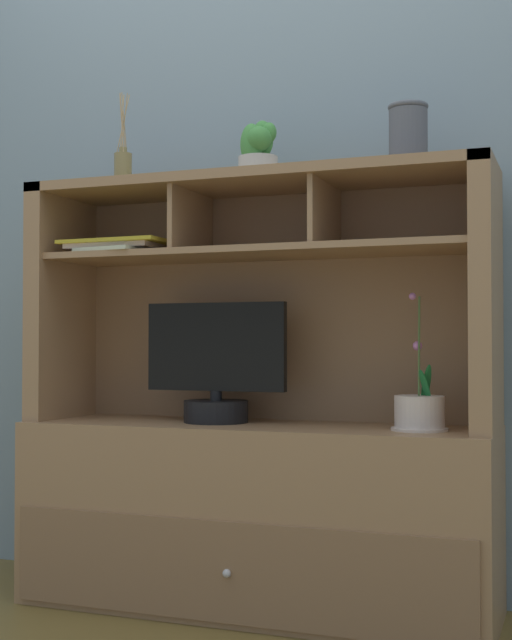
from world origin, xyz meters
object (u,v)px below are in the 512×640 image
(tv_monitor, at_px, (216,372))
(magazine_stack_left, at_px, (120,247))
(diffuser_bottle, at_px, (123,168))
(potted_succulent, at_px, (257,151))
(potted_orchid, at_px, (420,413))
(ceramic_vase, at_px, (408,136))
(media_console, at_px, (257,470))

(tv_monitor, bearing_deg, magazine_stack_left, -171.16)
(diffuser_bottle, bearing_deg, potted_succulent, 0.83)
(potted_orchid, relative_size, potted_succulent, 2.12)
(diffuser_bottle, height_order, potted_succulent, diffuser_bottle)
(potted_orchid, height_order, diffuser_bottle, diffuser_bottle)
(potted_orchid, xyz_separation_m, ceramic_vase, (-0.04, 0.05, 0.80))
(media_console, height_order, potted_succulent, potted_succulent)
(tv_monitor, height_order, magazine_stack_left, magazine_stack_left)
(ceramic_vase, bearing_deg, magazine_stack_left, -175.97)
(tv_monitor, bearing_deg, ceramic_vase, 1.47)
(potted_orchid, relative_size, diffuser_bottle, 1.26)
(media_console, height_order, potted_orchid, media_console)
(media_console, relative_size, diffuser_bottle, 4.65)
(potted_succulent, bearing_deg, diffuser_bottle, -179.17)
(magazine_stack_left, relative_size, potted_succulent, 1.91)
(diffuser_bottle, bearing_deg, media_console, -0.08)
(media_console, xyz_separation_m, tv_monitor, (-0.13, -0.00, 0.30))
(diffuser_bottle, xyz_separation_m, ceramic_vase, (0.93, 0.01, 0.03))
(media_console, bearing_deg, ceramic_vase, 1.55)
(potted_succulent, xyz_separation_m, ceramic_vase, (0.47, 0.01, 0.01))
(tv_monitor, relative_size, diffuser_bottle, 1.48)
(ceramic_vase, bearing_deg, media_console, -178.45)
(magazine_stack_left, distance_m, potted_succulent, 0.53)
(media_console, xyz_separation_m, magazine_stack_left, (-0.45, -0.05, 0.69))
(media_console, distance_m, diffuser_bottle, 1.06)
(potted_orchid, height_order, ceramic_vase, ceramic_vase)
(diffuser_bottle, bearing_deg, magazine_stack_left, -71.00)
(tv_monitor, bearing_deg, potted_succulent, 4.39)
(tv_monitor, relative_size, potted_orchid, 1.17)
(potted_orchid, height_order, potted_succulent, potted_succulent)
(media_console, xyz_separation_m, diffuser_bottle, (-0.46, 0.00, 0.96))
(media_console, relative_size, potted_orchid, 3.69)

